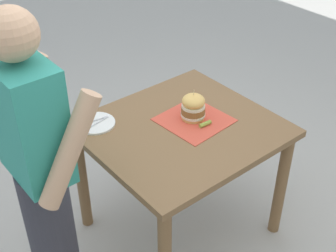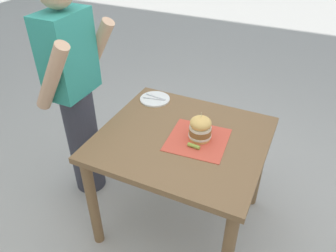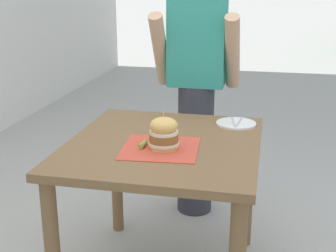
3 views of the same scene
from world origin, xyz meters
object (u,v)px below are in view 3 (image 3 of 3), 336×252
Objects in this scene: patio_table at (164,166)px; side_plate_with_forks at (236,123)px; pickle_spear at (143,144)px; diner_across_table at (196,87)px; sandwich at (164,133)px.

side_plate_with_forks is at bearing 47.56° from patio_table.
side_plate_with_forks is at bearing 48.84° from pickle_spear.
pickle_spear reaches higher than patio_table.
sandwich is at bearing -90.39° from diner_across_table.
side_plate_with_forks reaches higher than patio_table.
side_plate_with_forks is at bearing 56.79° from sandwich.
sandwich reaches higher than pickle_spear.
diner_across_table reaches higher than pickle_spear.
pickle_spear is 0.04× the size of diner_across_table.
side_plate_with_forks is 0.13× the size of diner_across_table.
diner_across_table is at bearing 87.90° from patio_table.
pickle_spear is at bearing -131.16° from side_plate_with_forks.
patio_table is at bearing -92.10° from diner_across_table.
sandwich is at bearing -77.01° from patio_table.
side_plate_with_forks is (0.30, 0.47, -0.07)m from sandwich.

